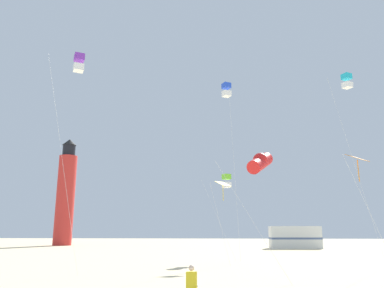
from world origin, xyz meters
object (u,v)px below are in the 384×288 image
kite_box_blue (226,90)px  lighthouse_distant (66,194)px  kite_tube_scarlet (260,162)px  kite_box_violet (79,63)px  kite_box_cyan (347,81)px  kite_diamond_gold (223,186)px  kite_diamond_orange (358,162)px  kite_box_lime (227,181)px  kite_flyer_standing (192,282)px  rv_van_white (295,237)px

kite_box_blue → lighthouse_distant: (-25.04, 28.56, -5.69)m
kite_tube_scarlet → lighthouse_distant: size_ratio=0.38×
kite_box_violet → kite_box_cyan: (18.70, 6.53, 0.91)m
kite_diamond_gold → kite_diamond_orange: bearing=-48.4°
kite_box_blue → kite_box_lime: bearing=92.1°
kite_diamond_orange → kite_diamond_gold: kite_diamond_orange is taller
kite_flyer_standing → kite_diamond_orange: bearing=-137.7°
kite_flyer_standing → lighthouse_distant: (-23.37, 44.47, 7.22)m
rv_van_white → kite_box_violet: bearing=-125.0°
kite_tube_scarlet → kite_box_cyan: (7.80, 8.33, 7.73)m
kite_box_cyan → kite_box_violet: bearing=-160.7°
kite_tube_scarlet → kite_box_cyan: kite_box_cyan is taller
kite_diamond_orange → kite_diamond_gold: (-6.71, 7.56, -0.31)m
kite_flyer_standing → kite_box_violet: bearing=-40.2°
kite_box_blue → kite_tube_scarlet: (1.45, -9.62, -7.76)m
kite_diamond_orange → kite_diamond_gold: bearing=131.6°
kite_box_violet → kite_diamond_orange: (15.70, -2.25, -6.94)m
kite_box_violet → lighthouse_distant: lighthouse_distant is taller
kite_diamond_orange → kite_box_blue: bearing=121.8°
kite_box_lime → kite_box_cyan: (9.35, -4.00, 7.12)m
kite_tube_scarlet → kite_box_lime: bearing=97.2°
kite_box_lime → rv_van_white: size_ratio=1.06×
kite_flyer_standing → kite_diamond_gold: size_ratio=0.20×
kite_tube_scarlet → rv_van_white: bearing=76.5°
kite_diamond_orange → kite_flyer_standing: bearing=-143.6°
kite_box_blue → rv_van_white: size_ratio=2.16×
kite_diamond_gold → lighthouse_distant: bearing=128.3°
kite_diamond_gold → kite_box_cyan: size_ratio=0.41×
kite_diamond_gold → rv_van_white: bearing=68.7°
kite_diamond_orange → lighthouse_distant: lighthouse_distant is taller
kite_box_violet → kite_diamond_gold: bearing=30.6°
kite_flyer_standing → kite_box_violet: 16.41m
lighthouse_distant → kite_box_blue: bearing=-48.8°
kite_box_blue → kite_tube_scarlet: bearing=-81.4°
kite_box_blue → kite_box_cyan: (9.25, -1.29, -0.03)m
rv_van_white → lighthouse_distant: bearing=165.5°
kite_diamond_orange → kite_tube_scarlet: (-4.80, 0.45, 0.12)m
kite_box_violet → kite_box_blue: (9.45, 7.82, 0.94)m
kite_box_lime → rv_van_white: (9.05, 18.94, -4.99)m
kite_box_violet → kite_tube_scarlet: size_ratio=2.04×
kite_box_violet → kite_tube_scarlet: (10.90, -1.80, -6.83)m
kite_flyer_standing → rv_van_white: bearing=-99.9°
kite_box_lime → kite_diamond_orange: bearing=-63.6°
kite_diamond_orange → kite_box_cyan: size_ratio=0.43×
kite_box_blue → kite_diamond_gold: size_ratio=2.47×
kite_diamond_gold → kite_box_cyan: kite_box_cyan is taller
kite_diamond_gold → kite_box_blue: bearing=79.4°
kite_box_lime → kite_diamond_gold: kite_box_lime is taller
kite_box_lime → kite_box_cyan: 12.41m
kite_box_cyan → lighthouse_distant: bearing=139.0°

